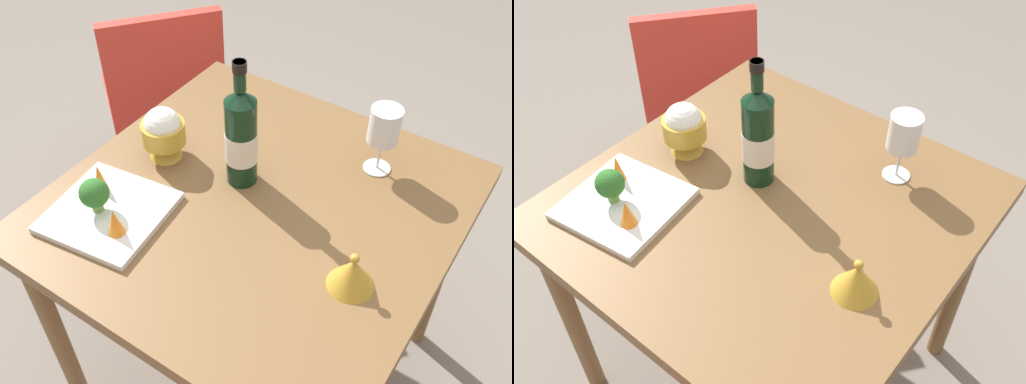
# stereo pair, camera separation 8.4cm
# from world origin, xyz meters

# --- Properties ---
(ground_plane) EXTENTS (8.00, 8.00, 0.00)m
(ground_plane) POSITION_xyz_m (0.00, 0.00, 0.00)
(ground_plane) COLOR gray
(dining_table) EXTENTS (0.89, 0.89, 0.74)m
(dining_table) POSITION_xyz_m (0.00, 0.00, 0.66)
(dining_table) COLOR brown
(dining_table) RESTS_ON ground_plane
(chair_by_wall) EXTENTS (0.56, 0.56, 0.85)m
(chair_by_wall) POSITION_xyz_m (0.70, -0.47, 0.53)
(chair_by_wall) COLOR red
(chair_by_wall) RESTS_ON ground_plane
(wine_bottle) EXTENTS (0.08, 0.08, 0.33)m
(wine_bottle) POSITION_xyz_m (0.07, -0.05, 0.87)
(wine_bottle) COLOR black
(wine_bottle) RESTS_ON dining_table
(wine_glass) EXTENTS (0.08, 0.08, 0.18)m
(wine_glass) POSITION_xyz_m (-0.19, -0.26, 0.87)
(wine_glass) COLOR white
(wine_glass) RESTS_ON dining_table
(rice_bowl) EXTENTS (0.11, 0.11, 0.14)m
(rice_bowl) POSITION_xyz_m (0.28, -0.01, 0.82)
(rice_bowl) COLOR gold
(rice_bowl) RESTS_ON dining_table
(rice_bowl_lid) EXTENTS (0.10, 0.10, 0.09)m
(rice_bowl_lid) POSITION_xyz_m (-0.30, 0.09, 0.78)
(rice_bowl_lid) COLOR gold
(rice_bowl_lid) RESTS_ON dining_table
(serving_plate) EXTENTS (0.28, 0.28, 0.02)m
(serving_plate) POSITION_xyz_m (0.25, 0.22, 0.75)
(serving_plate) COLOR white
(serving_plate) RESTS_ON dining_table
(broccoli_floret) EXTENTS (0.07, 0.07, 0.09)m
(broccoli_floret) POSITION_xyz_m (0.27, 0.24, 0.81)
(broccoli_floret) COLOR #729E4C
(broccoli_floret) RESTS_ON serving_plate
(carrot_garnish_left) EXTENTS (0.04, 0.04, 0.07)m
(carrot_garnish_left) POSITION_xyz_m (0.19, 0.26, 0.79)
(carrot_garnish_left) COLOR orange
(carrot_garnish_left) RESTS_ON serving_plate
(carrot_garnish_right) EXTENTS (0.03, 0.03, 0.07)m
(carrot_garnish_right) POSITION_xyz_m (0.32, 0.18, 0.79)
(carrot_garnish_right) COLOR orange
(carrot_garnish_right) RESTS_ON serving_plate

